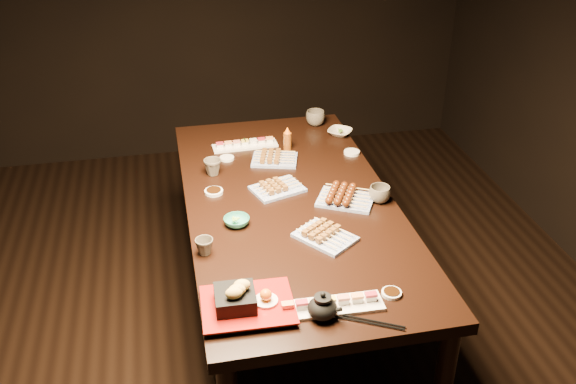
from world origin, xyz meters
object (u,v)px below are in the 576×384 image
object	(u,v)px
dining_table	(290,270)
teacup_mid_right	(380,194)
edamame_bowl_cream	(340,132)
yakitori_plate_center	(277,185)
sushi_platter_near	(330,303)
teapot	(323,305)
teacup_far_left	(213,167)
yakitori_plate_right	(325,233)
tempura_tray	(247,296)
condiment_bottle	(287,138)
teacup_far_right	(315,118)
edamame_bowl_green	(237,221)
teacup_near_left	(204,246)
yakitori_plate_left	(275,156)
sushi_platter_far	(245,143)

from	to	relation	value
dining_table	teacup_mid_right	bearing A→B (deg)	4.35
dining_table	edamame_bowl_cream	xyz separation A→B (m)	(0.40, 0.63, 0.39)
yakitori_plate_center	teacup_mid_right	size ratio (longest dim) A/B	2.35
sushi_platter_near	teapot	size ratio (longest dim) A/B	3.14
yakitori_plate_center	teacup_far_left	world-z (taller)	teacup_far_left
edamame_bowl_cream	yakitori_plate_right	bearing A→B (deg)	-109.17
teacup_mid_right	yakitori_plate_right	bearing A→B (deg)	-142.76
yakitori_plate_center	tempura_tray	world-z (taller)	tempura_tray
tempura_tray	dining_table	bearing A→B (deg)	68.63
teacup_far_left	condiment_bottle	size ratio (longest dim) A/B	0.67
dining_table	edamame_bowl_cream	size ratio (longest dim) A/B	14.66
teacup_far_left	teacup_mid_right	bearing A→B (deg)	-30.13
yakitori_plate_center	edamame_bowl_cream	world-z (taller)	yakitori_plate_center
sushi_platter_near	teapot	distance (m)	0.06
yakitori_plate_right	tempura_tray	bearing A→B (deg)	-81.85
yakitori_plate_center	teacup_far_right	bearing A→B (deg)	44.43
yakitori_plate_center	teacup_far_right	xyz separation A→B (m)	(0.34, 0.67, 0.01)
teacup_mid_right	teapot	size ratio (longest dim) A/B	0.79
teacup_mid_right	condiment_bottle	xyz separation A→B (m)	(-0.29, 0.59, 0.03)
teapot	condiment_bottle	size ratio (longest dim) A/B	0.95
teacup_far_right	yakitori_plate_center	bearing A→B (deg)	-117.00
yakitori_plate_right	teacup_mid_right	size ratio (longest dim) A/B	2.40
sushi_platter_near	edamame_bowl_green	world-z (taller)	sushi_platter_near
sushi_platter_near	teacup_mid_right	size ratio (longest dim) A/B	3.96
yakitori_plate_center	tempura_tray	distance (m)	0.82
teacup_mid_right	teacup_far_right	world-z (taller)	teacup_far_right
edamame_bowl_cream	teapot	bearing A→B (deg)	-108.11
yakitori_plate_right	condiment_bottle	world-z (taller)	condiment_bottle
edamame_bowl_green	tempura_tray	xyz separation A→B (m)	(-0.04, -0.54, 0.04)
teacup_near_left	teacup_mid_right	world-z (taller)	teacup_mid_right
yakitori_plate_center	edamame_bowl_green	xyz separation A→B (m)	(-0.22, -0.25, -0.01)
sushi_platter_near	yakitori_plate_center	size ratio (longest dim) A/B	1.68
teacup_near_left	teacup_mid_right	distance (m)	0.82
sushi_platter_near	teacup_mid_right	world-z (taller)	teacup_mid_right
edamame_bowl_green	tempura_tray	bearing A→B (deg)	-93.78
yakitori_plate_center	teapot	size ratio (longest dim) A/B	1.87
yakitori_plate_left	teacup_far_left	world-z (taller)	teacup_far_left
yakitori_plate_right	tempura_tray	world-z (taller)	tempura_tray
sushi_platter_near	teacup_far_right	size ratio (longest dim) A/B	3.59
sushi_platter_far	teapot	size ratio (longest dim) A/B	2.80
teacup_near_left	dining_table	bearing A→B (deg)	38.11
teacup_mid_right	teacup_far_left	world-z (taller)	teacup_far_left
yakitori_plate_right	edamame_bowl_green	xyz separation A→B (m)	(-0.33, 0.17, -0.01)
sushi_platter_far	edamame_bowl_cream	world-z (taller)	sushi_platter_far
yakitori_plate_left	teacup_far_left	bearing A→B (deg)	-150.58
edamame_bowl_cream	teacup_far_right	world-z (taller)	teacup_far_right
tempura_tray	teapot	world-z (taller)	tempura_tray
dining_table	condiment_bottle	xyz separation A→B (m)	(0.09, 0.51, 0.44)
teacup_mid_right	teacup_far_left	size ratio (longest dim) A/B	1.13
edamame_bowl_cream	tempura_tray	bearing A→B (deg)	-118.01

